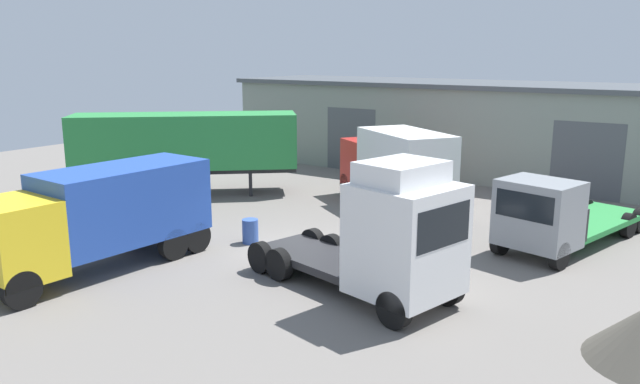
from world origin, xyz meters
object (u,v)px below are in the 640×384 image
Objects in this scene: container_trailer_green at (184,143)px; flatbed_truck_grey at (553,216)px; oil_drum at (250,231)px; box_truck_red at (396,164)px; box_truck_yellow at (100,213)px; tractor_unit_white at (391,238)px.

flatbed_truck_grey is (17.01, 0.65, -1.22)m from container_trailer_green.
flatbed_truck_grey is 10.56m from oil_drum.
box_truck_red reaches higher than flatbed_truck_grey.
box_truck_red reaches higher than box_truck_yellow.
tractor_unit_white is 7.91× the size of oil_drum.
flatbed_truck_grey is 8.75× the size of oil_drum.
box_truck_yellow is 8.42× the size of oil_drum.
box_truck_yellow is at bearing 106.80° from box_truck_red.
tractor_unit_white is at bearing -64.93° from container_trailer_green.
flatbed_truck_grey is (2.50, 7.10, -0.60)m from tractor_unit_white.
box_truck_red is at bearing 166.42° from box_truck_yellow.
container_trailer_green reaches higher than box_truck_red.
box_truck_yellow is at bearing -113.96° from oil_drum.
box_truck_red is (3.90, 12.51, 0.09)m from box_truck_yellow.
box_truck_yellow is 13.10m from box_truck_red.
flatbed_truck_grey is (11.36, 9.70, -0.56)m from box_truck_yellow.
tractor_unit_white is 7.23m from oil_drum.
container_trailer_green is 10.69m from box_truck_yellow.
box_truck_yellow is at bearing -98.98° from container_trailer_green.
oil_drum is (-9.27, -4.99, -0.84)m from flatbed_truck_grey.
box_truck_red is at bearing 129.97° from tractor_unit_white.
oil_drum is (-1.80, -7.81, -1.48)m from box_truck_red.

